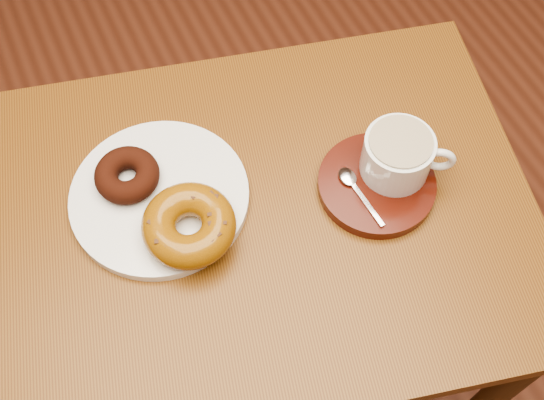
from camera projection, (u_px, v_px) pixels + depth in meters
name	position (u px, v px, depth m)	size (l,w,h in m)	color
cafe_table	(260.00, 248.00, 1.06)	(0.89, 0.75, 0.73)	brown
donut_plate	(160.00, 197.00, 0.96)	(0.25, 0.25, 0.02)	white
donut_cinnamon	(127.00, 175.00, 0.95)	(0.09, 0.09, 0.03)	black
donut_caramel	(189.00, 225.00, 0.91)	(0.15, 0.15, 0.05)	#8A540F
saucer	(376.00, 185.00, 0.97)	(0.17, 0.17, 0.02)	#3D1008
coffee_cup	(399.00, 155.00, 0.95)	(0.12, 0.10, 0.07)	white
teaspoon	(351.00, 182.00, 0.96)	(0.02, 0.11, 0.01)	silver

